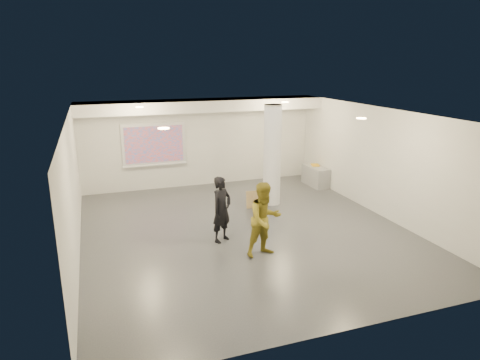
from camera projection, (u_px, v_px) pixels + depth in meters
name	position (u px, v px, depth m)	size (l,w,h in m)	color
floor	(245.00, 231.00, 10.98)	(8.00, 9.00, 0.01)	#3A3D42
ceiling	(246.00, 114.00, 10.17)	(8.00, 9.00, 0.01)	white
wall_back	(201.00, 142.00, 14.67)	(8.00, 0.01, 3.00)	silver
wall_front	(346.00, 247.00, 6.48)	(8.00, 0.01, 3.00)	silver
wall_left	(73.00, 190.00, 9.31)	(0.01, 9.00, 3.00)	silver
wall_right	(381.00, 162.00, 11.84)	(0.01, 9.00, 3.00)	silver
soffit_band	(204.00, 105.00, 13.81)	(8.00, 1.10, 0.36)	silver
downlight_nw	(140.00, 107.00, 11.75)	(0.22, 0.22, 0.02)	#F5C684
downlight_ne	(285.00, 102.00, 13.14)	(0.22, 0.22, 0.02)	#F5C684
downlight_sw	(164.00, 128.00, 8.12)	(0.22, 0.22, 0.02)	#F5C684
downlight_se	(361.00, 118.00, 9.51)	(0.22, 0.22, 0.02)	#F5C684
column	(272.00, 155.00, 12.69)	(0.52, 0.52, 3.00)	white
projection_screen	(154.00, 145.00, 14.11)	(2.10, 0.13, 1.42)	silver
credenza	(316.00, 176.00, 14.87)	(0.48, 1.15, 0.67)	gray
postit_pad	(315.00, 165.00, 14.93)	(0.25, 0.34, 0.03)	gold
cardboard_back	(259.00, 198.00, 12.74)	(0.47, 0.04, 0.51)	olive
cardboard_front	(254.00, 199.00, 12.63)	(0.47, 0.05, 0.52)	olive
woman	(222.00, 209.00, 10.17)	(0.58, 0.38, 1.60)	black
man	(265.00, 219.00, 9.41)	(0.82, 0.64, 1.69)	olive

